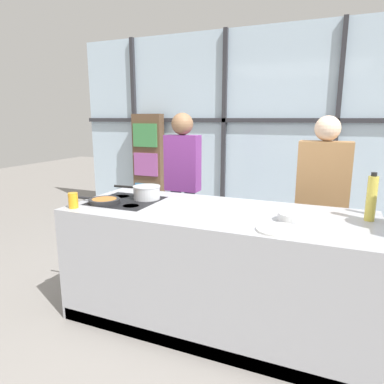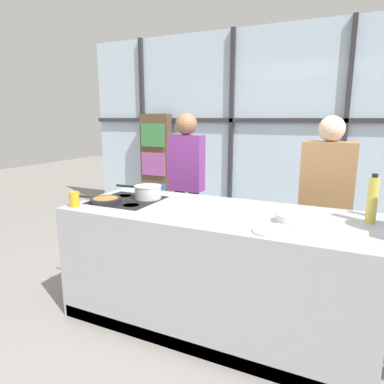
{
  "view_description": "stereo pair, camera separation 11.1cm",
  "coord_description": "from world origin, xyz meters",
  "views": [
    {
      "loc": [
        0.78,
        -2.32,
        1.57
      ],
      "look_at": [
        -0.24,
        0.1,
        1.0
      ],
      "focal_mm": 32.0,
      "sensor_mm": 36.0,
      "label": 1
    },
    {
      "loc": [
        0.88,
        -2.28,
        1.57
      ],
      "look_at": [
        -0.24,
        0.1,
        1.0
      ],
      "focal_mm": 32.0,
      "sensor_mm": 36.0,
      "label": 2
    }
  ],
  "objects": [
    {
      "name": "demo_island",
      "position": [
        -0.0,
        -0.0,
        0.45
      ],
      "size": [
        2.25,
        0.9,
        0.9
      ],
      "color": "#A8AAB2",
      "rests_on": "ground_plane"
    },
    {
      "name": "mixing_bowl",
      "position": [
        0.56,
        -0.06,
        0.93
      ],
      "size": [
        0.21,
        0.21,
        0.06
      ],
      "color": "silver",
      "rests_on": "demo_island"
    },
    {
      "name": "back_window_wall",
      "position": [
        0.0,
        2.63,
        1.4
      ],
      "size": [
        6.4,
        0.1,
        2.8
      ],
      "color": "silver",
      "rests_on": "ground_plane"
    },
    {
      "name": "spectator_center_left",
      "position": [
        0.7,
        0.95,
        0.89
      ],
      "size": [
        0.45,
        0.22,
        1.59
      ],
      "rotation": [
        0.0,
        0.0,
        3.14
      ],
      "color": "#232838",
      "rests_on": "ground_plane"
    },
    {
      "name": "juice_glass_near",
      "position": [
        -1.02,
        -0.35,
        0.96
      ],
      "size": [
        0.07,
        0.07,
        0.12
      ],
      "primitive_type": "cylinder",
      "color": "orange",
      "rests_on": "demo_island"
    },
    {
      "name": "white_plate",
      "position": [
        0.5,
        -0.29,
        0.91
      ],
      "size": [
        0.27,
        0.27,
        0.01
      ],
      "primitive_type": "cylinder",
      "color": "white",
      "rests_on": "demo_island"
    },
    {
      "name": "pepper_grinder",
      "position": [
        1.03,
        0.33,
        1.0
      ],
      "size": [
        0.05,
        0.05,
        0.21
      ],
      "color": "#332319",
      "rests_on": "demo_island"
    },
    {
      "name": "spectator_far_left",
      "position": [
        -0.7,
        0.95,
        0.95
      ],
      "size": [
        0.36,
        0.23,
        1.63
      ],
      "rotation": [
        0.0,
        0.0,
        3.14
      ],
      "color": "#232838",
      "rests_on": "ground_plane"
    },
    {
      "name": "saucepan",
      "position": [
        -0.66,
        0.12,
        0.96
      ],
      "size": [
        0.43,
        0.23,
        0.11
      ],
      "color": "silver",
      "rests_on": "demo_island"
    },
    {
      "name": "oil_bottle",
      "position": [
        1.02,
        0.16,
        1.06
      ],
      "size": [
        0.07,
        0.07,
        0.32
      ],
      "color": "#E0CC4C",
      "rests_on": "demo_island"
    },
    {
      "name": "frying_pan",
      "position": [
        -0.92,
        -0.13,
        0.92
      ],
      "size": [
        0.45,
        0.25,
        0.03
      ],
      "color": "#232326",
      "rests_on": "demo_island"
    },
    {
      "name": "ground_plane",
      "position": [
        0.0,
        0.0,
        0.0
      ],
      "size": [
        18.0,
        18.0,
        0.0
      ],
      "primitive_type": "plane",
      "color": "gray"
    },
    {
      "name": "bookshelf",
      "position": [
        -1.98,
        2.44,
        0.82
      ],
      "size": [
        0.5,
        0.19,
        1.63
      ],
      "color": "brown",
      "rests_on": "ground_plane"
    }
  ]
}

